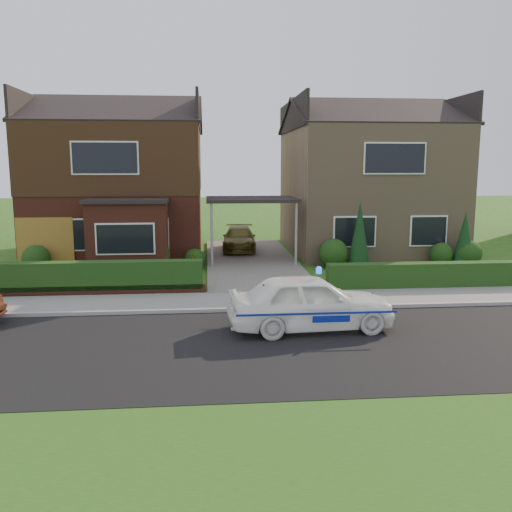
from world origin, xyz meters
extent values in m
plane|color=#1D5115|center=(0.00, 0.00, 0.00)|extent=(120.00, 120.00, 0.00)
cube|color=black|center=(0.00, 0.00, 0.00)|extent=(60.00, 6.00, 0.02)
cube|color=#9E9993|center=(0.00, 3.05, 0.06)|extent=(60.00, 0.16, 0.12)
cube|color=slate|center=(0.00, 4.10, 0.05)|extent=(60.00, 2.00, 0.10)
cube|color=#1D5115|center=(0.00, -5.00, 0.00)|extent=(60.00, 4.00, 0.01)
cube|color=#666059|center=(0.00, 11.00, 0.06)|extent=(3.80, 12.00, 0.12)
cube|color=brown|center=(-5.80, 14.00, 2.90)|extent=(7.20, 8.00, 5.80)
cube|color=white|center=(-7.38, 9.98, 1.40)|extent=(1.80, 0.08, 1.30)
cube|color=white|center=(-4.22, 9.98, 1.40)|extent=(1.60, 0.08, 1.30)
cube|color=white|center=(-5.80, 9.98, 4.40)|extent=(2.60, 0.08, 1.30)
cube|color=black|center=(-5.80, 14.00, 4.35)|extent=(7.26, 8.06, 2.90)
cube|color=brown|center=(-4.94, 9.30, 1.35)|extent=(3.00, 1.40, 2.70)
cube|color=black|center=(-4.94, 9.30, 2.77)|extent=(3.20, 1.60, 0.14)
cube|color=#9B805F|center=(5.80, 14.00, 2.90)|extent=(7.20, 8.00, 5.80)
cube|color=white|center=(4.22, 9.98, 1.40)|extent=(1.80, 0.08, 1.30)
cube|color=white|center=(7.38, 9.98, 1.40)|extent=(1.60, 0.08, 1.30)
cube|color=white|center=(5.80, 9.98, 4.40)|extent=(2.60, 0.08, 1.30)
cube|color=black|center=(0.00, 11.00, 2.70)|extent=(3.80, 3.00, 0.14)
cylinder|color=gray|center=(-1.70, 9.60, 1.35)|extent=(0.10, 0.10, 2.70)
cylinder|color=gray|center=(1.70, 9.60, 1.35)|extent=(0.10, 0.10, 2.70)
cube|color=olive|center=(-8.25, 9.96, 1.05)|extent=(2.20, 0.10, 2.10)
cube|color=brown|center=(-5.80, 5.30, 0.18)|extent=(7.70, 0.25, 0.36)
cube|color=black|center=(-5.80, 5.45, 0.00)|extent=(7.50, 0.55, 0.90)
cube|color=black|center=(5.80, 5.35, 0.00)|extent=(7.50, 0.55, 0.80)
sphere|color=black|center=(-8.50, 9.50, 0.54)|extent=(1.08, 1.08, 1.08)
sphere|color=black|center=(-4.00, 9.30, 0.66)|extent=(1.32, 1.32, 1.32)
sphere|color=black|center=(-2.40, 9.60, 0.42)|extent=(0.84, 0.84, 0.84)
sphere|color=black|center=(3.20, 9.40, 0.60)|extent=(1.20, 1.20, 1.20)
sphere|color=black|center=(7.80, 9.50, 0.48)|extent=(0.96, 0.96, 0.96)
sphere|color=black|center=(8.80, 9.20, 0.54)|extent=(1.08, 1.08, 1.08)
cone|color=black|center=(4.20, 9.20, 1.30)|extent=(0.90, 0.90, 2.60)
cone|color=black|center=(8.60, 9.20, 1.10)|extent=(0.90, 0.90, 2.20)
imported|color=white|center=(0.69, 1.20, 0.71)|extent=(1.96, 4.26, 1.41)
sphere|color=#193FF2|center=(0.90, 1.20, 1.49)|extent=(0.17, 0.17, 0.17)
cube|color=navy|center=(0.69, 0.36, 0.65)|extent=(3.82, 0.02, 0.05)
cube|color=navy|center=(0.69, 2.04, 0.65)|extent=(3.82, 0.01, 0.05)
ellipsoid|color=black|center=(-0.47, 1.10, 0.99)|extent=(0.22, 0.17, 0.21)
sphere|color=white|center=(-0.46, 1.04, 0.98)|extent=(0.11, 0.11, 0.11)
sphere|color=black|center=(-0.45, 1.08, 1.13)|extent=(0.13, 0.13, 0.13)
cone|color=black|center=(-0.50, 1.09, 1.19)|extent=(0.04, 0.04, 0.05)
cone|color=black|center=(-0.41, 1.09, 1.19)|extent=(0.04, 0.04, 0.05)
imported|color=brown|center=(-0.36, 13.70, 0.67)|extent=(1.75, 3.84, 1.09)
imported|color=gray|center=(-7.23, 6.88, 0.37)|extent=(0.45, 0.38, 0.74)
imported|color=gray|center=(-2.50, 9.00, 0.36)|extent=(0.51, 0.50, 0.73)
imported|color=gray|center=(-2.50, 6.00, 0.39)|extent=(0.45, 0.45, 0.77)
camera|label=1|loc=(-1.89, -11.85, 4.11)|focal=38.00mm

